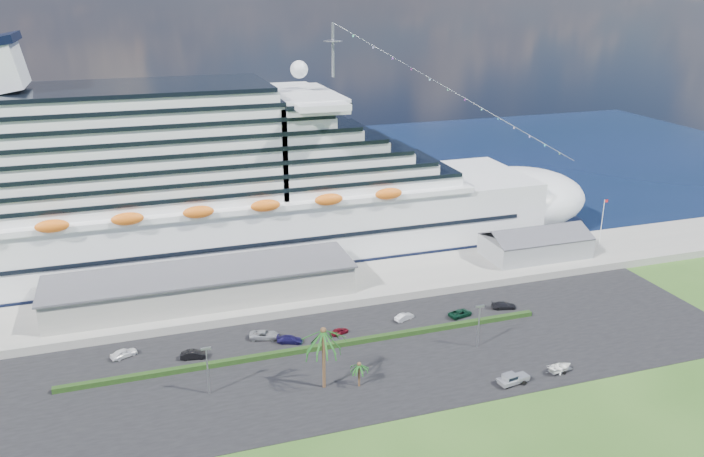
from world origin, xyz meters
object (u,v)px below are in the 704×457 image
object	(u,v)px
parked_car_3	(290,339)
pickup_truck	(513,378)
cruise_ship	(202,195)
boat_trailer	(560,367)

from	to	relation	value
parked_car_3	pickup_truck	xyz separation A→B (m)	(31.54, -24.87, 0.33)
cruise_ship	pickup_truck	distance (m)	81.69
cruise_ship	boat_trailer	distance (m)	86.35
pickup_truck	boat_trailer	xyz separation A→B (m)	(9.49, 0.65, -0.02)
parked_car_3	boat_trailer	distance (m)	47.64
boat_trailer	parked_car_3	bearing A→B (deg)	149.43
parked_car_3	pickup_truck	bearing A→B (deg)	-106.42
parked_car_3	boat_trailer	world-z (taller)	boat_trailer
cruise_ship	pickup_truck	bearing A→B (deg)	-59.11
pickup_truck	boat_trailer	size ratio (longest dim) A/B	1.01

